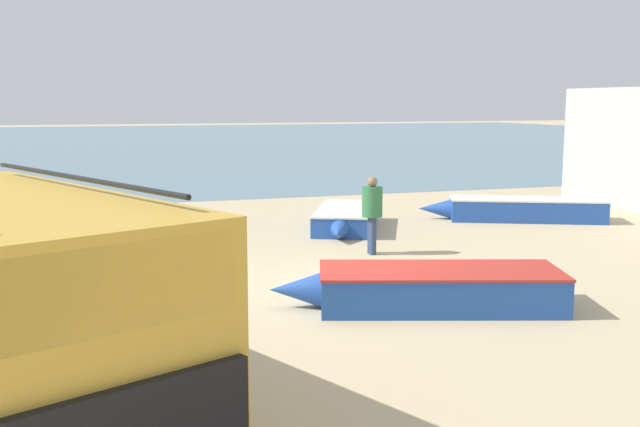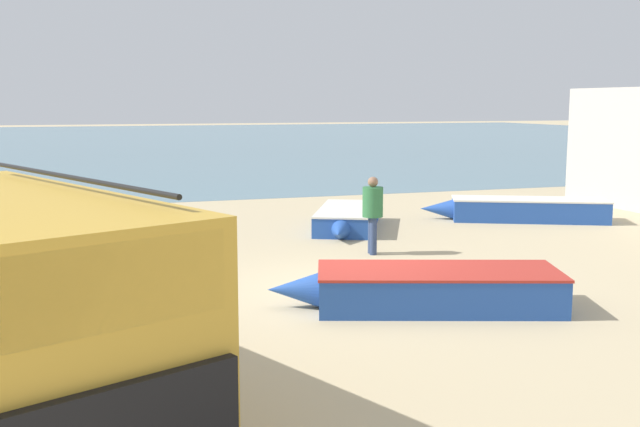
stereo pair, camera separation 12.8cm
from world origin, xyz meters
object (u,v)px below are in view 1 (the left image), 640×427
at_px(parked_van, 1,301).
at_px(fishing_rowboat_1, 346,219).
at_px(fishing_rowboat_0, 104,233).
at_px(fisherman_1, 372,208).
at_px(fishing_rowboat_4, 430,288).
at_px(fishing_rowboat_3, 519,209).

bearing_deg(parked_van, fishing_rowboat_1, 120.53).
height_order(fishing_rowboat_0, fisherman_1, fisherman_1).
xyz_separation_m(parked_van, fishing_rowboat_1, (7.09, 9.57, -0.98)).
height_order(fishing_rowboat_0, fishing_rowboat_1, fishing_rowboat_0).
height_order(parked_van, fishing_rowboat_4, parked_van).
bearing_deg(fishing_rowboat_3, fishing_rowboat_4, 73.37).
height_order(fishing_rowboat_1, fisherman_1, fisherman_1).
distance_m(fishing_rowboat_0, fishing_rowboat_4, 8.18).
xyz_separation_m(fishing_rowboat_0, fisherman_1, (5.17, -2.82, 0.70)).
distance_m(fishing_rowboat_0, fishing_rowboat_3, 10.58).
bearing_deg(fishing_rowboat_0, fishing_rowboat_1, 118.69).
bearing_deg(fishing_rowboat_4, fishing_rowboat_1, -81.99).
relative_size(fishing_rowboat_0, fisherman_1, 2.40).
xyz_separation_m(parked_van, fishing_rowboat_0, (1.34, 9.34, -0.97)).
bearing_deg(fishing_rowboat_0, parked_van, 18.25).
height_order(fishing_rowboat_3, fishing_rowboat_4, fishing_rowboat_4).
distance_m(parked_van, fishing_rowboat_4, 6.34).
bearing_deg(fishing_rowboat_4, parked_van, 41.69).
relative_size(fishing_rowboat_0, fishing_rowboat_4, 0.85).
bearing_deg(fishing_rowboat_0, fishing_rowboat_3, 116.58).
relative_size(fishing_rowboat_1, fishing_rowboat_3, 0.83).
bearing_deg(parked_van, fisherman_1, 112.09).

